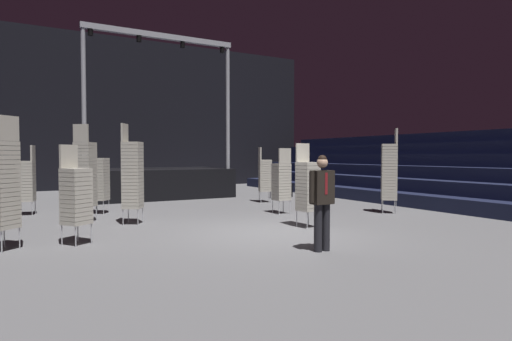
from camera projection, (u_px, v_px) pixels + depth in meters
The scene contains 16 objects.
ground_plane at pixel (264, 235), 9.66m from camera, with size 22.00×30.00×0.10m, color slate.
arena_end_wall at pixel (122, 113), 22.58m from camera, with size 22.00×0.30×8.00m, color black.
bleacher_bank_right at pixel (466, 167), 14.76m from camera, with size 4.50×24.00×2.70m.
stage_riser at pixel (152, 181), 17.71m from camera, with size 6.11×3.57×6.41m.
man_with_tie at pixel (322, 197), 7.72m from camera, with size 0.57×0.24×1.76m.
chair_stack_front_left at pixel (132, 174), 10.79m from camera, with size 0.61×0.61×2.56m.
chair_stack_front_right at pixel (281, 181), 12.76m from camera, with size 0.45×0.45×1.96m.
chair_stack_mid_left at pixel (76, 195), 8.31m from camera, with size 0.61×0.61×1.96m.
chair_stack_mid_right at pixel (99, 178), 12.74m from camera, with size 0.61×0.61×2.14m.
chair_stack_mid_centre at pixel (85, 173), 11.17m from camera, with size 0.62×0.62×2.56m.
chair_stack_rear_left at pixel (2, 183), 7.80m from camera, with size 0.62×0.62×2.48m.
chair_stack_rear_right at pixel (308, 185), 10.32m from camera, with size 0.48×0.48×2.05m.
chair_stack_rear_centre at pixel (26, 180), 12.43m from camera, with size 0.53×0.53×2.05m.
chair_stack_aisle_left at pixel (265, 175), 15.84m from camera, with size 0.57×0.57×2.05m.
chair_stack_aisle_right at pixel (389, 171), 12.84m from camera, with size 0.62×0.62×2.56m.
equipment_road_case at pixel (282, 190), 17.58m from camera, with size 0.90×0.60×0.59m, color black.
Camera 1 is at (-4.86, -8.28, 1.76)m, focal length 29.77 mm.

